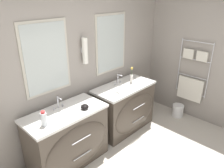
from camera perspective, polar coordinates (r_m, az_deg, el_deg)
name	(u,v)px	position (r m, az deg, el deg)	size (l,w,h in m)	color
wall_back	(68,67)	(3.30, -11.32, 4.38)	(5.87, 0.17, 2.60)	gray
wall_right	(197,53)	(4.35, 21.31, 7.57)	(0.13, 3.64, 2.60)	gray
vanity_left	(69,138)	(3.23, -11.24, -13.72)	(1.13, 0.63, 0.84)	#4C4238
vanity_right	(125,108)	(3.92, 3.47, -6.17)	(1.13, 0.63, 0.84)	#4C4238
faucet_left	(58,103)	(3.10, -13.82, -4.84)	(0.17, 0.11, 0.18)	silver
faucet_right	(118,79)	(3.81, 1.66, 1.28)	(0.17, 0.11, 0.18)	silver
toiletry_bottle	(44,119)	(2.77, -17.40, -8.70)	(0.08, 0.08, 0.20)	silver
amenity_bowl	(85,107)	(3.04, -7.15, -5.91)	(0.11, 0.11, 0.07)	black
flower_vase	(132,77)	(3.86, 5.14, 1.91)	(0.05, 0.05, 0.29)	silver
soap_dish	(119,91)	(3.50, 1.93, -1.96)	(0.09, 0.07, 0.04)	white
waste_bin	(178,110)	(4.62, 16.81, -6.58)	(0.22, 0.22, 0.25)	silver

